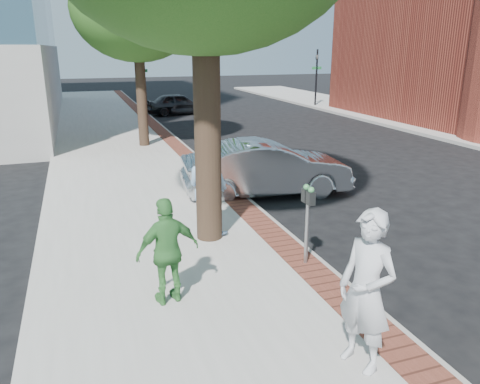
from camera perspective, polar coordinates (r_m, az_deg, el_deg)
name	(u,v)px	position (r m, az deg, el deg)	size (l,w,h in m)	color
ground	(272,280)	(8.39, 3.90, -10.65)	(120.00, 120.00, 0.00)	black
sidewalk	(131,173)	(15.36, -13.12, 2.28)	(5.00, 60.00, 0.15)	#9E9991
brick_strip	(198,165)	(15.70, -5.15, 3.29)	(0.60, 60.00, 0.01)	brown
curb	(208,167)	(15.81, -3.91, 3.12)	(0.10, 60.00, 0.15)	gray
signal_near	(142,77)	(29.11, -11.87, 13.58)	(0.70, 0.15, 3.80)	black
signal_far	(317,73)	(32.73, 9.31, 14.08)	(0.70, 0.15, 3.80)	black
tree_far	(136,8)	(19.01, -12.55, 21.01)	(4.80, 4.80, 7.14)	black
parking_meter	(308,208)	(8.31, 8.27, -1.99)	(0.12, 0.32, 1.47)	gray
person_gray	(367,291)	(5.83, 15.17, -11.60)	(0.74, 0.48, 2.02)	#B5B6BA
person_officer	(208,187)	(9.74, -3.91, 0.59)	(0.96, 0.74, 1.97)	#85ABCE
person_green	(168,251)	(7.15, -8.77, -7.15)	(0.98, 0.41, 1.68)	#3D843C
sedan_silver	(267,168)	(12.80, 3.26, 2.88)	(1.59, 4.56, 1.50)	#AFB1B6
bg_car	(178,104)	(29.07, -7.55, 10.61)	(1.53, 3.79, 1.29)	black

